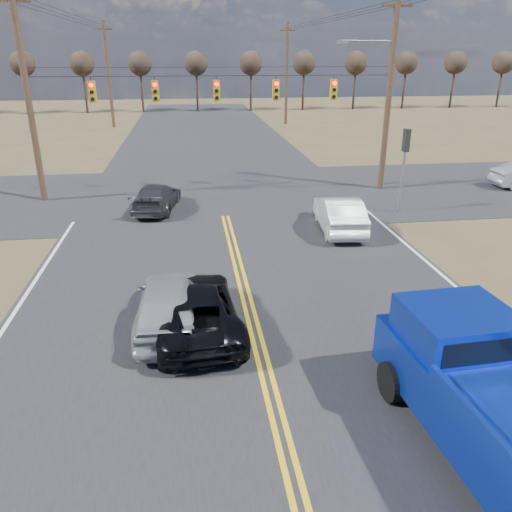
{
  "coord_description": "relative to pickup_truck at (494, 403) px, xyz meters",
  "views": [
    {
      "loc": [
        -1.55,
        -8.1,
        7.0
      ],
      "look_at": [
        0.27,
        5.33,
        1.5
      ],
      "focal_mm": 35.0,
      "sensor_mm": 36.0,
      "label": 1
    }
  ],
  "objects": [
    {
      "name": "utility_poles",
      "position": [
        -3.73,
        18.36,
        4.11
      ],
      "size": [
        19.6,
        58.32,
        10.0
      ],
      "color": "#473323",
      "rests_on": "ground"
    },
    {
      "name": "signal_gantry",
      "position": [
        -3.23,
        19.15,
        3.95
      ],
      "size": [
        19.6,
        4.83,
        10.0
      ],
      "color": "#473323",
      "rests_on": "ground"
    },
    {
      "name": "road_main",
      "position": [
        -3.73,
        11.36,
        -1.12
      ],
      "size": [
        14.0,
        120.0,
        0.02
      ],
      "primitive_type": "cube",
      "color": "#28282B",
      "rests_on": "ground"
    },
    {
      "name": "white_car_queue",
      "position": [
        0.92,
        12.81,
        -0.38
      ],
      "size": [
        1.98,
        4.61,
        1.48
      ],
      "primitive_type": "imported",
      "rotation": [
        0.0,
        0.0,
        3.05
      ],
      "color": "silver",
      "rests_on": "ground"
    },
    {
      "name": "ground",
      "position": [
        -3.73,
        1.36,
        -1.12
      ],
      "size": [
        160.0,
        160.0,
        0.0
      ],
      "primitive_type": "plane",
      "color": "brown",
      "rests_on": "ground"
    },
    {
      "name": "silver_suv",
      "position": [
        -6.01,
        5.53,
        -0.38
      ],
      "size": [
        1.86,
        4.4,
        1.48
      ],
      "primitive_type": "imported",
      "rotation": [
        0.0,
        0.0,
        3.12
      ],
      "color": "#A8ABB0",
      "rests_on": "ground"
    },
    {
      "name": "road_cross",
      "position": [
        -3.73,
        19.36,
        -1.12
      ],
      "size": [
        120.0,
        12.0,
        0.02
      ],
      "primitive_type": "cube",
      "color": "#28282B",
      "rests_on": "ground"
    },
    {
      "name": "pickup_truck",
      "position": [
        0.0,
        0.0,
        0.0
      ],
      "size": [
        2.73,
        6.26,
        2.31
      ],
      "rotation": [
        0.0,
        0.0,
        0.06
      ],
      "color": "black",
      "rests_on": "ground"
    },
    {
      "name": "treeline",
      "position": [
        -3.73,
        28.32,
        4.58
      ],
      "size": [
        87.0,
        117.8,
        7.4
      ],
      "color": "#33261C",
      "rests_on": "ground"
    },
    {
      "name": "black_suv",
      "position": [
        -5.32,
        5.27,
        -0.46
      ],
      "size": [
        2.62,
        4.95,
        1.33
      ],
      "primitive_type": "imported",
      "rotation": [
        0.0,
        0.0,
        3.23
      ],
      "color": "black",
      "rests_on": "ground"
    },
    {
      "name": "dgrey_car_queue",
      "position": [
        -6.91,
        16.86,
        -0.49
      ],
      "size": [
        2.46,
        4.56,
        1.25
      ],
      "primitive_type": "imported",
      "rotation": [
        0.0,
        0.0,
        2.97
      ],
      "color": "#333237",
      "rests_on": "ground"
    }
  ]
}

